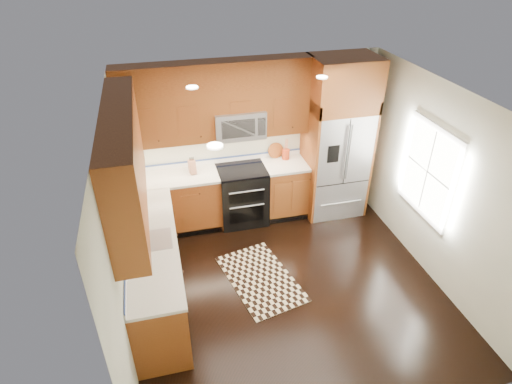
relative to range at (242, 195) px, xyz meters
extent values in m
plane|color=black|center=(0.25, -1.67, -0.47)|extent=(4.00, 4.00, 0.00)
cube|color=silver|center=(0.25, 0.33, 0.83)|extent=(4.00, 0.02, 2.60)
cube|color=silver|center=(-1.75, -1.67, 0.83)|extent=(0.02, 4.00, 2.60)
cube|color=silver|center=(2.25, -1.67, 0.83)|extent=(0.02, 4.00, 2.60)
cube|color=white|center=(2.23, -1.47, 0.93)|extent=(0.04, 1.10, 1.30)
cube|color=white|center=(2.22, -1.47, 0.93)|extent=(0.02, 0.95, 1.15)
cube|color=#94501C|center=(-1.06, 0.03, -0.02)|extent=(1.37, 0.60, 0.90)
cube|color=#94501C|center=(0.74, 0.03, -0.02)|extent=(0.72, 0.60, 0.90)
cube|color=#94501C|center=(-1.45, -1.47, -0.02)|extent=(0.60, 2.40, 0.90)
cube|color=silver|center=(-0.32, 0.03, 0.45)|extent=(2.85, 0.62, 0.04)
cube|color=silver|center=(-1.45, -1.47, 0.45)|extent=(0.62, 2.40, 0.04)
cube|color=brown|center=(-0.32, 0.17, 1.36)|extent=(2.85, 0.33, 0.75)
cube|color=brown|center=(-1.58, -1.47, 1.36)|extent=(0.33, 2.40, 0.75)
cube|color=#94501C|center=(-0.32, 0.17, 1.93)|extent=(2.85, 0.33, 0.40)
cube|color=#94501C|center=(-1.58, -1.47, 1.93)|extent=(0.33, 2.40, 0.40)
cube|color=black|center=(0.00, 0.00, -0.01)|extent=(0.76, 0.64, 0.92)
cube|color=black|center=(0.00, 0.00, 0.47)|extent=(0.76, 0.60, 0.02)
cube|color=black|center=(0.00, -0.31, 0.15)|extent=(0.55, 0.01, 0.18)
cube|color=black|center=(0.00, -0.31, -0.17)|extent=(0.55, 0.01, 0.28)
cylinder|color=#B2B2B7|center=(0.00, -0.34, 0.27)|extent=(0.55, 0.02, 0.02)
cylinder|color=#B2B2B7|center=(0.00, -0.34, 0.00)|extent=(0.55, 0.02, 0.02)
cube|color=#B2B2B7|center=(0.00, 0.13, 1.19)|extent=(0.76, 0.40, 0.42)
cube|color=black|center=(-0.05, -0.06, 1.19)|extent=(0.50, 0.01, 0.28)
cube|color=#B2B2B7|center=(1.55, -0.04, 0.43)|extent=(0.90, 0.74, 1.80)
cube|color=black|center=(1.55, -0.41, 0.78)|extent=(0.01, 0.01, 1.08)
cube|color=black|center=(1.33, -0.41, 0.78)|extent=(0.18, 0.01, 0.28)
cube|color=#94501C|center=(1.08, -0.04, 0.53)|extent=(0.04, 0.74, 2.00)
cube|color=#94501C|center=(2.02, -0.04, 0.53)|extent=(0.04, 0.74, 2.00)
cube|color=brown|center=(1.55, -0.04, 1.73)|extent=(0.98, 0.74, 0.80)
cube|color=#B2B2B7|center=(-1.45, -1.47, 0.48)|extent=(0.50, 0.42, 0.02)
cylinder|color=#B2B2B7|center=(-1.65, -1.25, 0.61)|extent=(0.02, 0.02, 0.28)
torus|color=#B2B2B7|center=(-1.65, -1.33, 0.75)|extent=(0.18, 0.02, 0.18)
cube|color=black|center=(-0.07, -1.46, -0.46)|extent=(1.09, 1.50, 0.01)
cube|color=#A56D50|center=(-0.75, 0.08, 0.58)|extent=(0.11, 0.15, 0.21)
cylinder|color=#AA3414|center=(0.78, 0.19, 0.55)|extent=(0.12, 0.12, 0.16)
cylinder|color=brown|center=(0.63, 0.27, 0.48)|extent=(0.28, 0.28, 0.02)
camera|label=1|loc=(-1.21, -5.73, 3.70)|focal=30.00mm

